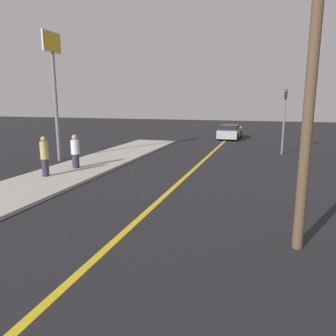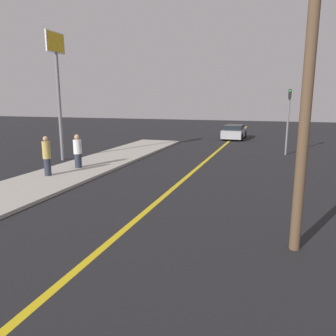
{
  "view_description": "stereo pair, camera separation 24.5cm",
  "coord_description": "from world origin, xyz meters",
  "px_view_note": "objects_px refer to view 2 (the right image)",
  "views": [
    {
      "loc": [
        3.51,
        2.77,
        3.46
      ],
      "look_at": [
        0.11,
        13.89,
        1.03
      ],
      "focal_mm": 35.0,
      "sensor_mm": 36.0,
      "label": 1
    },
    {
      "loc": [
        3.74,
        2.84,
        3.46
      ],
      "look_at": [
        0.11,
        13.89,
        1.03
      ],
      "focal_mm": 35.0,
      "sensor_mm": 36.0,
      "label": 2
    }
  ],
  "objects_px": {
    "car_ahead_center": "(234,132)",
    "pedestrian_near_curb": "(47,156)",
    "traffic_light": "(288,115)",
    "roadside_sign": "(57,72)",
    "pedestrian_mid_group": "(78,151)",
    "utility_pole": "(306,103)"
  },
  "relations": [
    {
      "from": "car_ahead_center",
      "to": "traffic_light",
      "type": "xyz_separation_m",
      "value": [
        4.24,
        -7.79,
        1.89
      ]
    },
    {
      "from": "traffic_light",
      "to": "utility_pole",
      "type": "relative_size",
      "value": 0.61
    },
    {
      "from": "traffic_light",
      "to": "utility_pole",
      "type": "bearing_deg",
      "value": -90.39
    },
    {
      "from": "pedestrian_near_curb",
      "to": "car_ahead_center",
      "type": "bearing_deg",
      "value": 71.32
    },
    {
      "from": "pedestrian_near_curb",
      "to": "roadside_sign",
      "type": "height_order",
      "value": "roadside_sign"
    },
    {
      "from": "traffic_light",
      "to": "roadside_sign",
      "type": "distance_m",
      "value": 14.05
    },
    {
      "from": "pedestrian_mid_group",
      "to": "traffic_light",
      "type": "xyz_separation_m",
      "value": [
        10.0,
        8.16,
        1.57
      ]
    },
    {
      "from": "traffic_light",
      "to": "roadside_sign",
      "type": "relative_size",
      "value": 0.58
    },
    {
      "from": "car_ahead_center",
      "to": "utility_pole",
      "type": "xyz_separation_m",
      "value": [
        4.14,
        -22.06,
        2.76
      ]
    },
    {
      "from": "car_ahead_center",
      "to": "pedestrian_near_curb",
      "type": "xyz_separation_m",
      "value": [
        -6.05,
        -17.9,
        0.39
      ]
    },
    {
      "from": "car_ahead_center",
      "to": "utility_pole",
      "type": "bearing_deg",
      "value": -78.14
    },
    {
      "from": "pedestrian_near_curb",
      "to": "roadside_sign",
      "type": "distance_m",
      "value": 6.07
    },
    {
      "from": "traffic_light",
      "to": "roadside_sign",
      "type": "bearing_deg",
      "value": -154.0
    },
    {
      "from": "roadside_sign",
      "to": "pedestrian_mid_group",
      "type": "bearing_deg",
      "value": -40.7
    },
    {
      "from": "pedestrian_mid_group",
      "to": "traffic_light",
      "type": "height_order",
      "value": "traffic_light"
    },
    {
      "from": "roadside_sign",
      "to": "car_ahead_center",
      "type": "bearing_deg",
      "value": 59.39
    },
    {
      "from": "pedestrian_near_curb",
      "to": "traffic_light",
      "type": "distance_m",
      "value": 14.51
    },
    {
      "from": "pedestrian_mid_group",
      "to": "pedestrian_near_curb",
      "type": "bearing_deg",
      "value": -98.64
    },
    {
      "from": "pedestrian_mid_group",
      "to": "utility_pole",
      "type": "relative_size",
      "value": 0.25
    },
    {
      "from": "pedestrian_mid_group",
      "to": "utility_pole",
      "type": "height_order",
      "value": "utility_pole"
    },
    {
      "from": "pedestrian_mid_group",
      "to": "roadside_sign",
      "type": "distance_m",
      "value": 5.17
    },
    {
      "from": "car_ahead_center",
      "to": "pedestrian_near_curb",
      "type": "distance_m",
      "value": 18.9
    }
  ]
}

